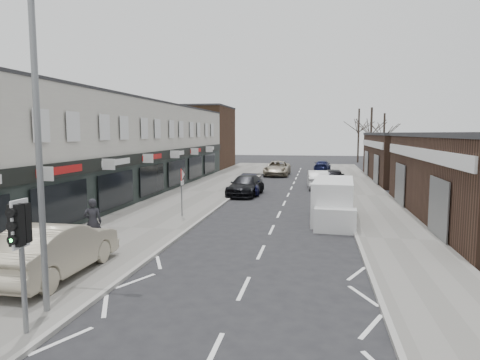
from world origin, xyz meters
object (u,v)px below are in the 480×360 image
at_px(traffic_light, 20,235).
at_px(parked_car_right_c, 322,166).
at_px(parked_car_left_c, 277,168).
at_px(parked_car_right_b, 333,177).
at_px(parked_car_right_a, 318,179).
at_px(parked_car_left_a, 248,183).
at_px(white_van, 333,202).
at_px(sedan_on_pavement, 55,249).
at_px(warning_sign, 182,179).
at_px(pedestrian, 93,222).
at_px(parked_car_left_b, 246,186).
at_px(street_lamp, 44,136).

distance_m(traffic_light, parked_car_right_c, 45.78).
xyz_separation_m(parked_car_left_c, parked_car_right_b, (5.70, -8.92, 0.03)).
xyz_separation_m(parked_car_right_b, parked_car_right_c, (-0.73, 15.53, -0.17)).
relative_size(parked_car_left_c, parked_car_right_a, 1.22).
xyz_separation_m(parked_car_left_a, parked_car_right_a, (5.34, 4.24, -0.03)).
distance_m(parked_car_left_c, parked_car_right_c, 8.28).
height_order(traffic_light, white_van, traffic_light).
xyz_separation_m(sedan_on_pavement, parked_car_left_c, (3.91, 34.79, -0.19)).
distance_m(warning_sign, pedestrian, 6.92).
relative_size(parked_car_right_b, parked_car_right_c, 1.07).
height_order(traffic_light, pedestrian, traffic_light).
xyz_separation_m(traffic_light, pedestrian, (-2.42, 7.39, -1.33)).
distance_m(parked_car_left_a, parked_car_left_c, 14.46).
bearing_deg(parked_car_left_b, white_van, -49.66).
bearing_deg(parked_car_right_a, sedan_on_pavement, 68.25).
bearing_deg(pedestrian, parked_car_right_b, -139.46).
bearing_deg(sedan_on_pavement, parked_car_left_c, -96.37).
relative_size(parked_car_left_c, parked_car_right_b, 1.19).
relative_size(traffic_light, parked_car_left_a, 0.66).
xyz_separation_m(traffic_light, parked_car_left_a, (1.26, 24.14, -1.62)).
xyz_separation_m(parked_car_left_a, parked_car_left_c, (0.94, 14.43, -0.01)).
xyz_separation_m(street_lamp, parked_car_right_b, (8.03, 28.43, -3.80)).
xyz_separation_m(parked_car_left_b, parked_car_right_a, (5.35, 5.21, 0.02)).
bearing_deg(traffic_light, parked_car_left_c, 86.74).
distance_m(traffic_light, sedan_on_pavement, 4.39).
relative_size(white_van, parked_car_left_b, 1.13).
xyz_separation_m(street_lamp, parked_car_left_b, (1.38, 21.96, -3.87)).
xyz_separation_m(traffic_light, warning_sign, (-0.76, 14.02, -0.21)).
xyz_separation_m(white_van, parked_car_right_b, (0.50, 15.06, -0.23)).
height_order(traffic_light, parked_car_right_a, traffic_light).
distance_m(parked_car_left_b, parked_car_right_c, 22.79).
height_order(sedan_on_pavement, parked_car_left_b, sedan_on_pavement).
distance_m(sedan_on_pavement, parked_car_left_c, 35.01).
bearing_deg(parked_car_left_c, parked_car_right_c, 53.87).
bearing_deg(warning_sign, traffic_light, -86.90).
xyz_separation_m(sedan_on_pavement, pedestrian, (-0.71, 3.61, 0.11)).
bearing_deg(pedestrian, sedan_on_pavement, 76.58).
relative_size(warning_sign, parked_car_right_b, 0.56).
bearing_deg(white_van, warning_sign, -172.13).
xyz_separation_m(parked_car_left_a, parked_car_right_c, (5.92, 21.04, -0.15)).
bearing_deg(parked_car_left_b, warning_sign, -97.70).
bearing_deg(traffic_light, parked_car_right_b, 75.08).
xyz_separation_m(traffic_light, parked_car_right_c, (7.17, 45.18, -1.76)).
bearing_deg(white_van, sedan_on_pavement, -126.31).
height_order(parked_car_right_a, parked_car_right_c, parked_car_right_a).
bearing_deg(white_van, street_lamp, -115.56).
relative_size(white_van, pedestrian, 3.00).
distance_m(sedan_on_pavement, pedestrian, 3.68).
bearing_deg(parked_car_left_c, warning_sign, -96.06).
relative_size(warning_sign, parked_car_right_c, 0.60).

